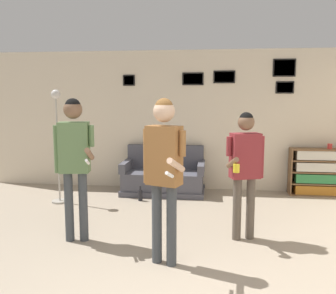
{
  "coord_description": "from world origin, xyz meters",
  "views": [
    {
      "loc": [
        0.28,
        -2.66,
        1.84
      ],
      "look_at": [
        -0.33,
        2.31,
        1.15
      ],
      "focal_mm": 40.0,
      "sensor_mm": 36.0,
      "label": 1
    }
  ],
  "objects_px": {
    "couch": "(164,178)",
    "bottle_on_floor": "(140,195)",
    "person_watcher_holding_cup": "(245,163)",
    "drinking_cup": "(330,146)",
    "bookshelf": "(321,172)",
    "floor_lamp": "(58,139)",
    "person_player_foreground_left": "(74,153)",
    "person_player_foreground_center": "(164,162)"
  },
  "relations": [
    {
      "from": "bookshelf",
      "to": "drinking_cup",
      "type": "relative_size",
      "value": 11.93
    },
    {
      "from": "person_watcher_holding_cup",
      "to": "person_player_foreground_center",
      "type": "bearing_deg",
      "value": -137.77
    },
    {
      "from": "bookshelf",
      "to": "drinking_cup",
      "type": "xyz_separation_m",
      "value": [
        0.13,
        -0.0,
        0.48
      ]
    },
    {
      "from": "bookshelf",
      "to": "floor_lamp",
      "type": "relative_size",
      "value": 0.59
    },
    {
      "from": "drinking_cup",
      "to": "floor_lamp",
      "type": "bearing_deg",
      "value": -167.44
    },
    {
      "from": "person_player_foreground_left",
      "to": "bottle_on_floor",
      "type": "xyz_separation_m",
      "value": [
        0.45,
        1.89,
        -1.02
      ]
    },
    {
      "from": "drinking_cup",
      "to": "bookshelf",
      "type": "bearing_deg",
      "value": 179.76
    },
    {
      "from": "bottle_on_floor",
      "to": "drinking_cup",
      "type": "distance_m",
      "value": 3.56
    },
    {
      "from": "couch",
      "to": "bottle_on_floor",
      "type": "relative_size",
      "value": 5.82
    },
    {
      "from": "couch",
      "to": "floor_lamp",
      "type": "height_order",
      "value": "floor_lamp"
    },
    {
      "from": "person_player_foreground_left",
      "to": "bottle_on_floor",
      "type": "height_order",
      "value": "person_player_foreground_left"
    },
    {
      "from": "couch",
      "to": "floor_lamp",
      "type": "xyz_separation_m",
      "value": [
        -1.7,
        -0.86,
        0.81
      ]
    },
    {
      "from": "person_player_foreground_left",
      "to": "person_player_foreground_center",
      "type": "height_order",
      "value": "person_player_foreground_center"
    },
    {
      "from": "bookshelf",
      "to": "person_player_foreground_left",
      "type": "height_order",
      "value": "person_player_foreground_left"
    },
    {
      "from": "floor_lamp",
      "to": "drinking_cup",
      "type": "xyz_separation_m",
      "value": [
        4.75,
        1.06,
        -0.19
      ]
    },
    {
      "from": "floor_lamp",
      "to": "bottle_on_floor",
      "type": "relative_size",
      "value": 7.29
    },
    {
      "from": "couch",
      "to": "drinking_cup",
      "type": "distance_m",
      "value": 3.11
    },
    {
      "from": "couch",
      "to": "drinking_cup",
      "type": "height_order",
      "value": "drinking_cup"
    },
    {
      "from": "person_player_foreground_center",
      "to": "bookshelf",
      "type": "bearing_deg",
      "value": 52.05
    },
    {
      "from": "floor_lamp",
      "to": "drinking_cup",
      "type": "height_order",
      "value": "floor_lamp"
    },
    {
      "from": "person_player_foreground_left",
      "to": "drinking_cup",
      "type": "bearing_deg",
      "value": 35.15
    },
    {
      "from": "couch",
      "to": "person_player_foreground_center",
      "type": "bearing_deg",
      "value": -82.3
    },
    {
      "from": "bottle_on_floor",
      "to": "drinking_cup",
      "type": "relative_size",
      "value": 2.79
    },
    {
      "from": "drinking_cup",
      "to": "couch",
      "type": "bearing_deg",
      "value": -176.28
    },
    {
      "from": "bookshelf",
      "to": "couch",
      "type": "bearing_deg",
      "value": -176.1
    },
    {
      "from": "floor_lamp",
      "to": "bottle_on_floor",
      "type": "height_order",
      "value": "floor_lamp"
    },
    {
      "from": "bottle_on_floor",
      "to": "couch",
      "type": "bearing_deg",
      "value": 61.26
    },
    {
      "from": "couch",
      "to": "bookshelf",
      "type": "distance_m",
      "value": 2.92
    },
    {
      "from": "bookshelf",
      "to": "drinking_cup",
      "type": "distance_m",
      "value": 0.5
    },
    {
      "from": "person_player_foreground_center",
      "to": "person_watcher_holding_cup",
      "type": "bearing_deg",
      "value": 42.23
    },
    {
      "from": "person_player_foreground_center",
      "to": "bottle_on_floor",
      "type": "relative_size",
      "value": 6.83
    },
    {
      "from": "couch",
      "to": "person_watcher_holding_cup",
      "type": "relative_size",
      "value": 0.94
    },
    {
      "from": "person_watcher_holding_cup",
      "to": "bookshelf",
      "type": "bearing_deg",
      "value": 56.29
    },
    {
      "from": "bottle_on_floor",
      "to": "drinking_cup",
      "type": "xyz_separation_m",
      "value": [
        3.38,
        0.8,
        0.81
      ]
    },
    {
      "from": "person_watcher_holding_cup",
      "to": "bottle_on_floor",
      "type": "distance_m",
      "value": 2.46
    },
    {
      "from": "floor_lamp",
      "to": "person_player_foreground_center",
      "type": "distance_m",
      "value": 3.02
    },
    {
      "from": "person_watcher_holding_cup",
      "to": "floor_lamp",
      "type": "bearing_deg",
      "value": 156.42
    },
    {
      "from": "bottle_on_floor",
      "to": "drinking_cup",
      "type": "bearing_deg",
      "value": 13.4
    },
    {
      "from": "couch",
      "to": "bottle_on_floor",
      "type": "height_order",
      "value": "couch"
    },
    {
      "from": "bookshelf",
      "to": "bottle_on_floor",
      "type": "bearing_deg",
      "value": -166.07
    },
    {
      "from": "person_player_foreground_center",
      "to": "bottle_on_floor",
      "type": "height_order",
      "value": "person_player_foreground_center"
    },
    {
      "from": "person_player_foreground_left",
      "to": "person_player_foreground_center",
      "type": "bearing_deg",
      "value": -23.64
    }
  ]
}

